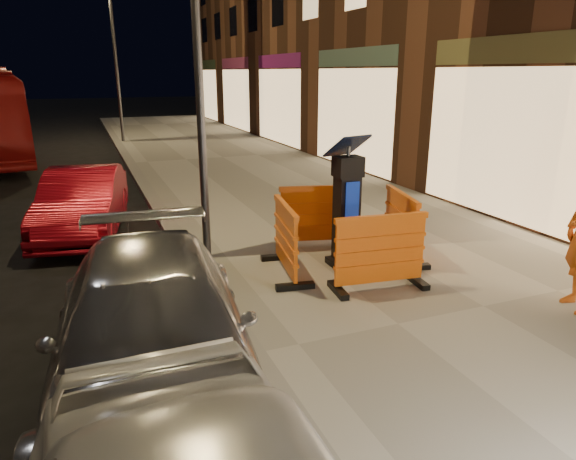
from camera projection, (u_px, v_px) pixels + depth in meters
name	position (u px, v px, depth m)	size (l,w,h in m)	color
ground_plane	(252.00, 367.00, 5.30)	(120.00, 120.00, 0.00)	black
sidewalk	(483.00, 312.00, 6.34)	(6.00, 60.00, 0.15)	gray
kerb	(252.00, 360.00, 5.28)	(0.30, 60.00, 0.15)	slate
parking_kiosk	(347.00, 206.00, 7.42)	(0.57, 0.57, 1.82)	black
barrier_front	(380.00, 252.00, 6.70)	(1.30, 0.53, 1.01)	orange
barrier_back	(318.00, 216.00, 8.38)	(1.30, 0.53, 1.01)	orange
barrier_kerbside	(286.00, 240.00, 7.20)	(1.30, 0.53, 1.01)	orange
barrier_bldgside	(400.00, 225.00, 7.88)	(1.30, 0.53, 1.01)	orange
car_silver	(158.00, 391.00, 4.90)	(1.78, 4.39, 1.27)	silver
car_red	(87.00, 233.00, 9.69)	(1.27, 3.63, 1.20)	maroon
street_lamp_mid	(198.00, 54.00, 7.11)	(0.12, 0.12, 6.00)	#3F3F44
street_lamp_far	(116.00, 65.00, 20.41)	(0.12, 0.12, 6.00)	#3F3F44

